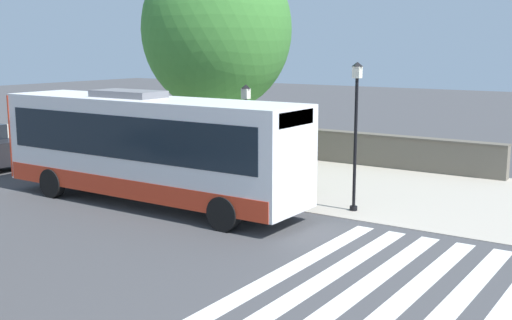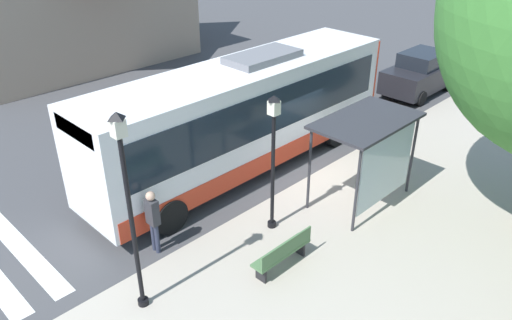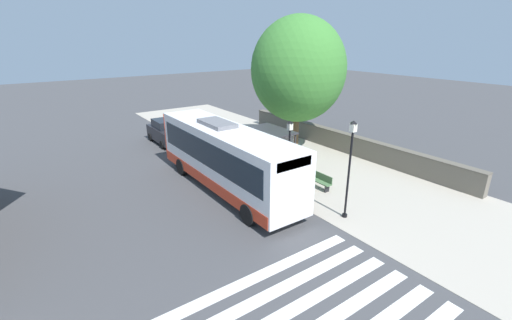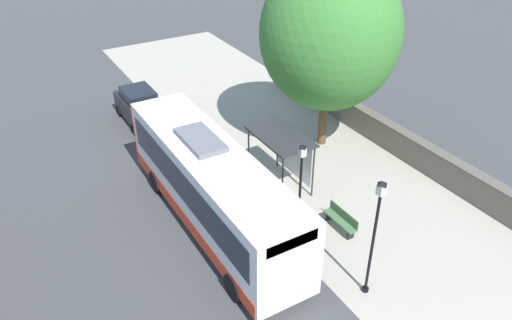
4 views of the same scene
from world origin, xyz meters
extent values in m
plane|color=#424244|center=(0.00, 0.00, 0.00)|extent=(120.00, 120.00, 0.00)
cube|color=#ADA393|center=(-4.50, 0.00, 0.01)|extent=(9.00, 44.00, 0.02)
cube|color=tan|center=(17.25, -0.69, 2.57)|extent=(7.94, 11.38, 5.14)
cube|color=white|center=(1.92, 1.11, 1.96)|extent=(2.46, 11.09, 3.03)
cube|color=black|center=(1.92, 1.11, 2.36)|extent=(2.50, 10.20, 1.33)
cube|color=red|center=(1.92, 1.11, 0.75)|extent=(2.50, 10.87, 0.61)
cube|color=red|center=(1.92, -4.40, 1.96)|extent=(2.50, 0.06, 2.91)
cube|color=black|center=(1.92, 6.62, 3.18)|extent=(1.84, 0.08, 0.42)
cube|color=slate|center=(1.92, 0.28, 3.59)|extent=(1.23, 2.44, 0.22)
cylinder|color=black|center=(0.77, 4.99, 0.50)|extent=(0.30, 1.00, 1.00)
cylinder|color=black|center=(3.07, 4.99, 0.50)|extent=(0.30, 1.00, 1.00)
cylinder|color=black|center=(0.77, -2.33, 0.50)|extent=(0.30, 1.00, 1.00)
cylinder|color=black|center=(3.07, -2.33, 0.50)|extent=(0.30, 1.00, 1.00)
cylinder|color=#2D2D33|center=(-1.12, -1.30, 1.27)|extent=(0.08, 0.08, 2.54)
cylinder|color=#2D2D33|center=(-1.12, 1.53, 1.27)|extent=(0.08, 0.08, 2.54)
cylinder|color=#2D2D33|center=(-2.70, -1.30, 1.27)|extent=(0.08, 0.08, 2.54)
cylinder|color=#2D2D33|center=(-2.70, 1.53, 1.27)|extent=(0.08, 0.08, 2.54)
cube|color=#2D2D33|center=(-1.91, 0.12, 2.58)|extent=(1.88, 3.13, 0.08)
cube|color=silver|center=(-2.68, 0.12, 1.40)|extent=(0.03, 2.55, 2.03)
cylinder|color=#2D3347|center=(0.29, 5.75, 0.43)|extent=(0.12, 0.12, 0.85)
cylinder|color=#2D3347|center=(0.45, 5.75, 0.43)|extent=(0.12, 0.12, 0.85)
cube|color=#333338|center=(0.37, 5.75, 1.19)|extent=(0.34, 0.22, 0.69)
sphere|color=tan|center=(0.37, 5.75, 1.65)|extent=(0.24, 0.24, 0.24)
cube|color=#4C7247|center=(-2.31, 3.98, 0.45)|extent=(0.40, 1.73, 0.06)
cube|color=#4C7247|center=(-2.48, 3.98, 0.68)|extent=(0.04, 1.73, 0.40)
cube|color=black|center=(-2.31, 3.29, 0.23)|extent=(0.32, 0.06, 0.45)
cube|color=black|center=(-2.31, 4.67, 0.23)|extent=(0.32, 0.06, 0.45)
cylinder|color=black|center=(-0.99, 7.07, 0.08)|extent=(0.24, 0.24, 0.16)
cylinder|color=black|center=(-0.99, 7.07, 2.08)|extent=(0.10, 0.10, 4.16)
cube|color=silver|center=(-0.99, 7.07, 4.34)|extent=(0.24, 0.24, 0.35)
pyramid|color=black|center=(-0.99, 7.07, 4.58)|extent=(0.28, 0.28, 0.14)
cylinder|color=black|center=(-1.02, 2.92, 0.08)|extent=(0.24, 0.24, 0.16)
cylinder|color=black|center=(-1.02, 2.92, 1.67)|extent=(0.10, 0.10, 3.35)
cube|color=silver|center=(-1.02, 2.92, 3.52)|extent=(0.24, 0.24, 0.35)
pyramid|color=black|center=(-1.02, 2.92, 3.77)|extent=(0.28, 0.28, 0.14)
cube|color=black|center=(1.32, -9.22, 0.77)|extent=(1.82, 4.00, 0.99)
cube|color=black|center=(1.32, -9.32, 1.57)|extent=(1.55, 2.08, 0.61)
cylinder|color=black|center=(0.47, -7.92, 0.32)|extent=(0.22, 0.64, 0.64)
cylinder|color=black|center=(2.18, -7.92, 0.32)|extent=(0.22, 0.64, 0.64)
cylinder|color=black|center=(0.47, -10.52, 0.32)|extent=(0.22, 0.64, 0.64)
cylinder|color=black|center=(2.18, -10.52, 0.32)|extent=(0.22, 0.64, 0.64)
camera|label=1|loc=(17.00, 15.45, 5.12)|focal=45.00mm
camera|label=2|loc=(-8.57, 11.13, 8.14)|focal=35.00mm
camera|label=3|loc=(10.65, 16.29, 8.02)|focal=24.00mm
camera|label=4|loc=(8.56, 15.76, 13.10)|focal=35.00mm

